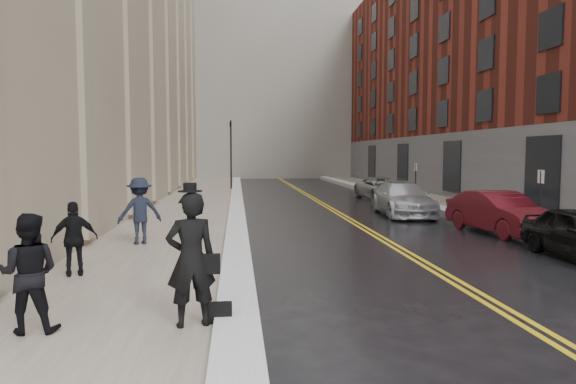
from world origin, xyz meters
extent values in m
plane|color=black|center=(0.00, 0.00, 0.00)|extent=(160.00, 160.00, 0.00)
cube|color=gray|center=(-4.50, 16.00, 0.07)|extent=(4.00, 64.00, 0.15)
cube|color=gray|center=(9.00, 16.00, 0.07)|extent=(3.00, 64.00, 0.15)
cube|color=gold|center=(2.38, 16.00, 0.00)|extent=(0.12, 64.00, 0.01)
cube|color=gold|center=(2.62, 16.00, 0.00)|extent=(0.12, 64.00, 0.01)
cube|color=white|center=(-2.20, 16.00, 0.13)|extent=(0.70, 60.80, 0.26)
cube|color=white|center=(7.15, 16.00, 0.15)|extent=(0.85, 60.80, 0.30)
cube|color=maroon|center=(17.50, 23.00, 9.00)|extent=(14.00, 50.00, 18.00)
cube|color=slate|center=(14.00, 66.00, 22.00)|extent=(22.00, 18.00, 44.00)
cylinder|color=black|center=(-2.60, 30.00, 2.60)|extent=(0.12, 0.12, 5.20)
imported|color=black|center=(-2.60, 30.00, 4.60)|extent=(0.18, 0.15, 0.90)
cylinder|color=black|center=(7.90, 8.00, 1.10)|extent=(0.06, 0.06, 2.20)
cube|color=white|center=(7.90, 8.00, 2.00)|extent=(0.02, 0.35, 0.45)
cylinder|color=black|center=(7.90, 20.00, 1.10)|extent=(0.06, 0.06, 2.20)
cube|color=white|center=(7.90, 20.00, 2.00)|extent=(0.02, 0.35, 0.45)
imported|color=#4F0E15|center=(6.80, 8.60, 0.73)|extent=(2.11, 4.61, 1.47)
imported|color=#B7B9C0|center=(5.20, 14.09, 0.74)|extent=(2.35, 5.22, 1.49)
imported|color=#A0A3A8|center=(6.52, 21.90, 0.66)|extent=(2.62, 4.96, 1.33)
imported|color=black|center=(-2.89, -0.38, 1.18)|extent=(0.85, 0.66, 2.05)
imported|color=black|center=(-5.23, -0.42, 1.03)|extent=(0.88, 0.70, 1.76)
imported|color=black|center=(-5.00, 6.98, 1.11)|extent=(1.42, 1.10, 1.93)
imported|color=black|center=(-5.65, 3.11, 0.95)|extent=(1.01, 0.66, 1.60)
camera|label=1|loc=(-2.19, -8.14, 2.77)|focal=32.00mm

